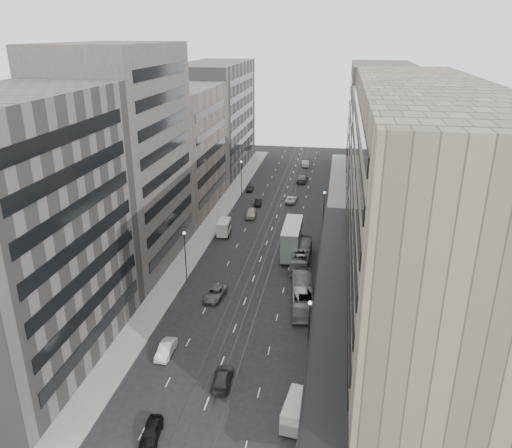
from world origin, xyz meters
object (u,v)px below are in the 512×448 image
Objects in this scene: sedan_1 at (166,349)px; sedan_2 at (215,294)px; double_decker at (292,239)px; bus_far at (302,255)px; panel_van at (224,227)px; sedan_0 at (151,431)px; bus_near at (302,294)px; vw_microbus at (296,410)px.

sedan_1 is 0.86× the size of sedan_2.
bus_far is at bearing -59.81° from double_decker.
panel_van is (-13.26, 6.66, -1.41)m from double_decker.
double_decker is (-1.96, 3.35, 1.42)m from bus_far.
sedan_1 is (-2.91, 12.49, 0.03)m from sedan_0.
bus_near is 29.20m from sedan_0.
panel_van reaches higher than vw_microbus.
vw_microbus is 1.00× the size of sedan_2.
double_decker reaches higher than bus_near.
sedan_2 is (4.01, -23.10, -0.87)m from panel_van.
bus_far is at bearing 55.87° from sedan_2.
panel_van reaches higher than sedan_2.
bus_far is 2.22× the size of vw_microbus.
vw_microbus is 18.07m from sedan_1.
sedan_0 is 0.93× the size of sedan_1.
sedan_0 is (-13.09, -4.12, -0.77)m from vw_microbus.
bus_far reaches higher than sedan_1.
vw_microbus reaches higher than sedan_0.
vw_microbus is at bearing -27.54° from sedan_1.
vw_microbus reaches higher than sedan_2.
sedan_0 is (4.48, -49.53, -0.89)m from panel_van.
double_decker is 39.01m from vw_microbus.
panel_van is at bearing -32.84° from bus_far.
panel_van is 23.46m from sedan_2.
sedan_0 is (-10.75, -39.51, -0.88)m from bus_far.
sedan_2 is (-13.56, 22.31, -0.75)m from vw_microbus.
panel_van is at bearing 106.32° from sedan_2.
bus_far reaches higher than panel_van.
sedan_1 is (-13.66, -27.02, -0.85)m from bus_far.
bus_far is 30.29m from sedan_1.
sedan_0 is at bearing -82.51° from sedan_2.
bus_near reaches higher than sedan_0.
sedan_0 is (-8.79, -42.86, -2.30)m from double_decker.
sedan_1 is at bearing 96.63° from sedan_0.
vw_microbus is at bearing 11.00° from sedan_0.
bus_far is 2.22× the size of sedan_2.
double_decker is at bearing 67.10° from sedan_2.
sedan_1 is at bearing -93.45° from sedan_2.
vw_microbus is at bearing -83.84° from double_decker.
sedan_1 reaches higher than sedan_2.
sedan_0 is 0.80× the size of sedan_2.
bus_near is 12.39m from sedan_2.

